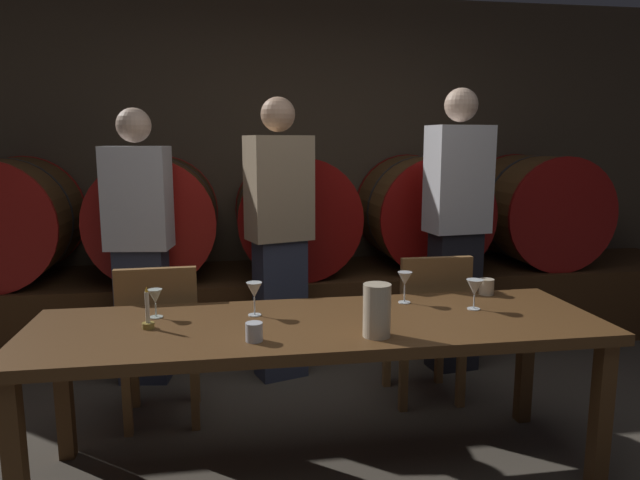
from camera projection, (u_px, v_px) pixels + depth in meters
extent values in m
cube|color=brown|center=(284.00, 165.00, 4.76)|extent=(7.10, 0.24, 2.62)
cube|color=#4C2D16|center=(293.00, 305.00, 4.40)|extent=(6.39, 0.90, 0.54)
cylinder|color=brown|center=(8.00, 220.00, 3.97)|extent=(0.85, 0.75, 0.85)
cylinder|color=#B21C16|center=(27.00, 213.00, 4.35)|extent=(0.86, 0.03, 0.86)
cylinder|color=#2D2D33|center=(8.00, 220.00, 3.97)|extent=(0.85, 0.04, 0.85)
cylinder|color=#513319|center=(156.00, 217.00, 4.13)|extent=(0.85, 0.75, 0.85)
cylinder|color=#B21C16|center=(149.00, 225.00, 3.75)|extent=(0.86, 0.03, 0.86)
cylinder|color=#B21C16|center=(162.00, 211.00, 4.51)|extent=(0.86, 0.03, 0.86)
cylinder|color=#2D2D33|center=(156.00, 217.00, 4.13)|extent=(0.85, 0.04, 0.85)
cylinder|color=brown|center=(295.00, 214.00, 4.28)|extent=(0.85, 0.75, 0.85)
cylinder|color=maroon|center=(301.00, 222.00, 3.91)|extent=(0.86, 0.03, 0.86)
cylinder|color=maroon|center=(289.00, 209.00, 4.66)|extent=(0.86, 0.03, 0.86)
cylinder|color=#2D2D33|center=(295.00, 214.00, 4.28)|extent=(0.85, 0.04, 0.85)
cylinder|color=brown|center=(421.00, 212.00, 4.44)|extent=(0.85, 0.75, 0.85)
cylinder|color=maroon|center=(439.00, 219.00, 4.06)|extent=(0.86, 0.03, 0.86)
cylinder|color=maroon|center=(406.00, 206.00, 4.82)|extent=(0.86, 0.03, 0.86)
cylinder|color=#2D2D33|center=(421.00, 212.00, 4.44)|extent=(0.85, 0.04, 0.85)
cylinder|color=brown|center=(536.00, 210.00, 4.59)|extent=(0.85, 0.75, 0.85)
cylinder|color=#9E1411|center=(564.00, 216.00, 4.21)|extent=(0.86, 0.03, 0.86)
cylinder|color=#9E1411|center=(512.00, 204.00, 4.97)|extent=(0.86, 0.03, 0.86)
cylinder|color=#2D2D33|center=(536.00, 210.00, 4.59)|extent=(0.85, 0.04, 0.85)
cube|color=brown|center=(319.00, 327.00, 2.54)|extent=(2.50, 0.77, 0.05)
cube|color=brown|center=(15.00, 465.00, 2.11)|extent=(0.07, 0.07, 0.67)
cube|color=brown|center=(601.00, 417.00, 2.48)|extent=(0.07, 0.07, 0.67)
cube|color=brown|center=(64.00, 391.00, 2.73)|extent=(0.07, 0.07, 0.67)
cube|color=brown|center=(525.00, 361.00, 3.10)|extent=(0.07, 0.07, 0.67)
cube|color=olive|center=(161.00, 341.00, 3.12)|extent=(0.41, 0.41, 0.04)
cube|color=olive|center=(157.00, 309.00, 2.90)|extent=(0.40, 0.06, 0.42)
cube|color=olive|center=(196.00, 367.00, 3.35)|extent=(0.05, 0.05, 0.42)
cube|color=olive|center=(134.00, 371.00, 3.29)|extent=(0.05, 0.05, 0.42)
cube|color=olive|center=(195.00, 391.00, 3.02)|extent=(0.05, 0.05, 0.42)
cube|color=olive|center=(127.00, 397.00, 2.96)|extent=(0.05, 0.05, 0.42)
cube|color=olive|center=(424.00, 325.00, 3.39)|extent=(0.40, 0.40, 0.04)
cube|color=olive|center=(436.00, 295.00, 3.17)|extent=(0.40, 0.04, 0.42)
cube|color=olive|center=(439.00, 350.00, 3.62)|extent=(0.04, 0.04, 0.42)
cube|color=olive|center=(387.00, 354.00, 3.57)|extent=(0.04, 0.04, 0.42)
cube|color=olive|center=(461.00, 371.00, 3.29)|extent=(0.04, 0.04, 0.42)
cube|color=olive|center=(403.00, 375.00, 3.23)|extent=(0.04, 0.04, 0.42)
cube|color=#33384C|center=(144.00, 315.00, 3.63)|extent=(0.33, 0.24, 0.85)
cube|color=silver|center=(138.00, 198.00, 3.50)|extent=(0.41, 0.29, 0.62)
sphere|color=beige|center=(134.00, 125.00, 3.43)|extent=(0.21, 0.21, 0.21)
cube|color=#33384C|center=(280.00, 308.00, 3.69)|extent=(0.35, 0.28, 0.90)
cube|color=tan|center=(279.00, 188.00, 3.57)|extent=(0.44, 0.35, 0.64)
sphere|color=#D8A884|center=(278.00, 114.00, 3.49)|extent=(0.21, 0.21, 0.21)
cube|color=black|center=(453.00, 301.00, 3.82)|extent=(0.32, 0.24, 0.92)
cube|color=silver|center=(458.00, 179.00, 3.69)|extent=(0.41, 0.29, 0.68)
sphere|color=beige|center=(461.00, 105.00, 3.61)|extent=(0.21, 0.21, 0.21)
cylinder|color=olive|center=(148.00, 326.00, 2.44)|extent=(0.05, 0.05, 0.02)
cylinder|color=#EDE5CC|center=(147.00, 307.00, 2.43)|extent=(0.02, 0.02, 0.13)
cone|color=yellow|center=(146.00, 289.00, 2.41)|extent=(0.01, 0.01, 0.02)
cylinder|color=beige|center=(377.00, 310.00, 2.33)|extent=(0.11, 0.11, 0.22)
cylinder|color=silver|center=(156.00, 317.00, 2.60)|extent=(0.06, 0.06, 0.00)
cylinder|color=silver|center=(156.00, 310.00, 2.59)|extent=(0.01, 0.01, 0.06)
cone|color=silver|center=(155.00, 296.00, 2.58)|extent=(0.06, 0.06, 0.07)
cylinder|color=white|center=(255.00, 315.00, 2.63)|extent=(0.06, 0.06, 0.00)
cylinder|color=white|center=(255.00, 306.00, 2.62)|extent=(0.01, 0.01, 0.08)
cone|color=white|center=(254.00, 290.00, 2.61)|extent=(0.07, 0.07, 0.07)
cylinder|color=white|center=(404.00, 302.00, 2.83)|extent=(0.06, 0.06, 0.00)
cylinder|color=white|center=(404.00, 293.00, 2.83)|extent=(0.01, 0.01, 0.08)
cone|color=white|center=(405.00, 279.00, 2.81)|extent=(0.07, 0.07, 0.07)
cylinder|color=white|center=(474.00, 309.00, 2.72)|extent=(0.06, 0.06, 0.00)
cylinder|color=white|center=(474.00, 302.00, 2.72)|extent=(0.01, 0.01, 0.06)
cone|color=white|center=(475.00, 287.00, 2.71)|extent=(0.08, 0.08, 0.08)
cylinder|color=silver|center=(254.00, 332.00, 2.28)|extent=(0.07, 0.07, 0.08)
cylinder|color=beige|center=(486.00, 287.00, 2.98)|extent=(0.08, 0.08, 0.08)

